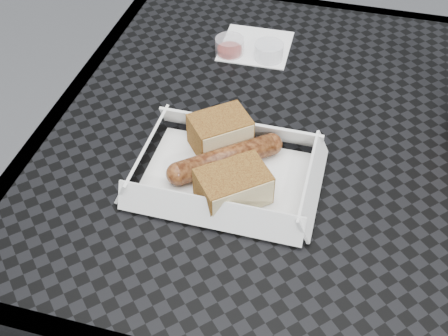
# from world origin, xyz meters

# --- Properties ---
(patio_table) EXTENTS (0.80, 0.80, 0.74)m
(patio_table) POSITION_xyz_m (0.00, 0.00, 0.67)
(patio_table) COLOR black
(patio_table) RESTS_ON ground
(food_tray) EXTENTS (0.22, 0.15, 0.00)m
(food_tray) POSITION_xyz_m (-0.10, -0.12, 0.75)
(food_tray) COLOR white
(food_tray) RESTS_ON patio_table
(bratwurst) EXTENTS (0.14, 0.12, 0.03)m
(bratwurst) POSITION_xyz_m (-0.10, -0.10, 0.77)
(bratwurst) COLOR brown
(bratwurst) RESTS_ON food_tray
(bread_near) EXTENTS (0.10, 0.09, 0.05)m
(bread_near) POSITION_xyz_m (-0.12, -0.06, 0.77)
(bread_near) COLOR brown
(bread_near) RESTS_ON food_tray
(bread_far) EXTENTS (0.11, 0.10, 0.05)m
(bread_far) POSITION_xyz_m (-0.08, -0.16, 0.77)
(bread_far) COLOR brown
(bread_far) RESTS_ON food_tray
(veg_garnish) EXTENTS (0.03, 0.03, 0.00)m
(veg_garnish) POSITION_xyz_m (-0.05, -0.15, 0.75)
(veg_garnish) COLOR #FE3A0B
(veg_garnish) RESTS_ON food_tray
(napkin) EXTENTS (0.12, 0.12, 0.00)m
(napkin) POSITION_xyz_m (-0.13, 0.20, 0.75)
(napkin) COLOR white
(napkin) RESTS_ON patio_table
(condiment_cup_sauce) EXTENTS (0.05, 0.05, 0.03)m
(condiment_cup_sauce) POSITION_xyz_m (-0.17, 0.17, 0.76)
(condiment_cup_sauce) COLOR maroon
(condiment_cup_sauce) RESTS_ON patio_table
(condiment_cup_empty) EXTENTS (0.05, 0.05, 0.03)m
(condiment_cup_empty) POSITION_xyz_m (-0.10, 0.17, 0.76)
(condiment_cup_empty) COLOR silver
(condiment_cup_empty) RESTS_ON patio_table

